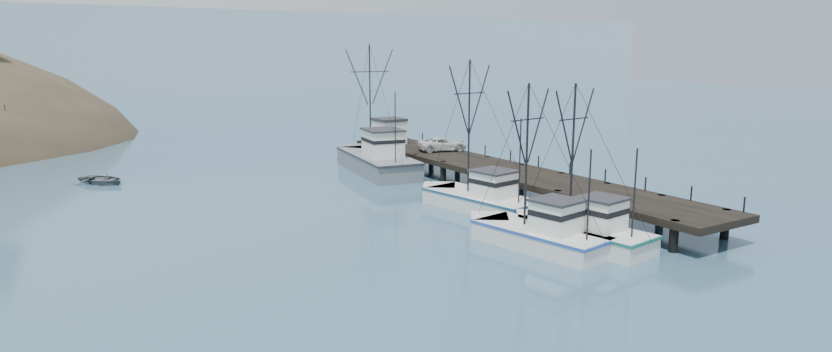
{
  "coord_description": "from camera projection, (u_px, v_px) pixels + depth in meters",
  "views": [
    {
      "loc": [
        -22.01,
        -28.02,
        12.11
      ],
      "look_at": [
        4.12,
        14.08,
        2.5
      ],
      "focal_mm": 28.0,
      "sensor_mm": 36.0,
      "label": 1
    }
  ],
  "objects": [
    {
      "name": "ground",
      "position": [
        484.0,
        266.0,
        37.07
      ],
      "size": [
        400.0,
        400.0,
        0.0
      ],
      "primitive_type": "plane",
      "color": "#31556F",
      "rests_on": "ground"
    },
    {
      "name": "pier",
      "position": [
        499.0,
        170.0,
        57.35
      ],
      "size": [
        6.0,
        44.0,
        2.0
      ],
      "color": "black",
      "rests_on": "ground"
    },
    {
      "name": "distant_ridge",
      "position": [
        144.0,
        94.0,
        184.04
      ],
      "size": [
        360.0,
        40.0,
        26.0
      ],
      "primitive_type": "cube",
      "color": "#9EB2C6",
      "rests_on": "ground"
    },
    {
      "name": "trawler_near",
      "position": [
        581.0,
        231.0,
        41.17
      ],
      "size": [
        4.49,
        10.26,
        10.48
      ],
      "color": "silver",
      "rests_on": "ground"
    },
    {
      "name": "trawler_mid",
      "position": [
        536.0,
        234.0,
        40.59
      ],
      "size": [
        4.96,
        10.58,
        10.51
      ],
      "color": "silver",
      "rests_on": "ground"
    },
    {
      "name": "trawler_far",
      "position": [
        478.0,
        199.0,
        50.23
      ],
      "size": [
        5.27,
        11.66,
        11.8
      ],
      "color": "silver",
      "rests_on": "ground"
    },
    {
      "name": "work_vessel",
      "position": [
        376.0,
        160.0,
        65.7
      ],
      "size": [
        6.64,
        15.72,
        13.07
      ],
      "color": "slate",
      "rests_on": "ground"
    },
    {
      "name": "pier_shed",
      "position": [
        389.0,
        131.0,
        71.52
      ],
      "size": [
        3.0,
        3.2,
        2.8
      ],
      "color": "silver",
      "rests_on": "pier"
    },
    {
      "name": "pickup_truck",
      "position": [
        443.0,
        144.0,
        66.32
      ],
      "size": [
        5.51,
        3.48,
        1.42
      ],
      "primitive_type": "imported",
      "rotation": [
        0.0,
        0.0,
        1.34
      ],
      "color": "silver",
      "rests_on": "pier"
    },
    {
      "name": "motorboat",
      "position": [
        102.0,
        183.0,
        60.08
      ],
      "size": [
        5.67,
        6.11,
        1.03
      ],
      "primitive_type": "imported",
      "rotation": [
        0.0,
        0.0,
        0.57
      ],
      "color": "#4E5257",
      "rests_on": "ground"
    }
  ]
}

